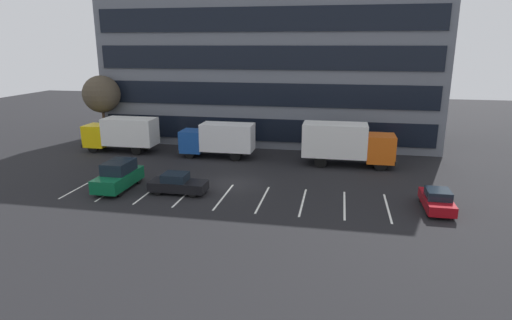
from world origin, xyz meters
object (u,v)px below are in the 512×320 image
object	(u,v)px
suv_forest	(118,176)
bare_tree	(102,94)
sedan_black	(178,184)
box_truck_blue	(218,138)
box_truck_yellow	(122,133)
box_truck_orange	(346,142)
sedan_maroon	(437,200)

from	to	relation	value
suv_forest	bare_tree	size ratio (longest dim) A/B	0.63
suv_forest	sedan_black	bearing A→B (deg)	-0.80
box_truck_blue	box_truck_yellow	world-z (taller)	box_truck_yellow
suv_forest	bare_tree	bearing A→B (deg)	123.18
box_truck_orange	box_truck_yellow	distance (m)	21.94
suv_forest	sedan_maroon	distance (m)	22.36
box_truck_blue	box_truck_yellow	xyz separation A→B (m)	(-10.08, 0.34, 0.08)
suv_forest	sedan_maroon	bearing A→B (deg)	0.13
box_truck_orange	sedan_black	size ratio (longest dim) A/B	1.96
box_truck_orange	sedan_black	bearing A→B (deg)	-140.52
box_truck_yellow	sedan_maroon	bearing A→B (deg)	-21.01
box_truck_yellow	sedan_maroon	world-z (taller)	box_truck_yellow
box_truck_yellow	sedan_black	xyz separation A→B (m)	(9.98, -10.75, -1.23)
box_truck_orange	sedan_maroon	size ratio (longest dim) A/B	2.03
box_truck_orange	sedan_black	distance (m)	15.53
sedan_maroon	bare_tree	xyz separation A→B (m)	(-31.25, 13.54, 4.68)
sedan_maroon	bare_tree	world-z (taller)	bare_tree
bare_tree	box_truck_yellow	bearing A→B (deg)	-39.28
box_truck_yellow	sedan_black	bearing A→B (deg)	-47.11
box_truck_blue	box_truck_orange	distance (m)	11.85
box_truck_orange	suv_forest	size ratio (longest dim) A/B	1.75
box_truck_blue	box_truck_orange	bearing A→B (deg)	-2.78
box_truck_blue	box_truck_orange	size ratio (longest dim) A/B	0.88
box_truck_orange	sedan_maroon	xyz separation A→B (m)	(5.77, -9.72, -1.44)
box_truck_orange	sedan_black	world-z (taller)	box_truck_orange
sedan_maroon	suv_forest	bearing A→B (deg)	-179.87
box_truck_orange	box_truck_blue	bearing A→B (deg)	177.22
suv_forest	bare_tree	distance (m)	16.81
box_truck_blue	sedan_black	distance (m)	10.47
box_truck_yellow	sedan_black	size ratio (longest dim) A/B	1.80
bare_tree	suv_forest	bearing A→B (deg)	-56.82
box_truck_yellow	suv_forest	bearing A→B (deg)	-63.50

